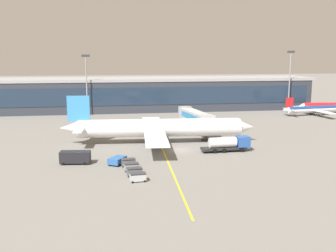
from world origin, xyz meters
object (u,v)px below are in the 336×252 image
at_px(lavatory_truck, 75,157).
at_px(commuter_jet_near, 316,109).
at_px(pushback_tug, 118,160).
at_px(baggage_cart_2, 131,167).
at_px(fuel_tanker, 229,144).
at_px(baggage_cart_0, 138,177).
at_px(main_airliner, 159,128).
at_px(baggage_cart_1, 134,172).
at_px(baggage_cart_3, 128,162).

xyz_separation_m(lavatory_truck, commuter_jet_near, (79.49, 52.08, 0.79)).
distance_m(pushback_tug, baggage_cart_2, 5.45).
distance_m(fuel_tanker, pushback_tug, 25.48).
bearing_deg(baggage_cart_0, baggage_cart_2, 96.36).
distance_m(main_airliner, fuel_tanker, 17.83).
distance_m(baggage_cart_1, commuter_jet_near, 92.29).
xyz_separation_m(baggage_cart_2, commuter_jet_near, (68.89, 58.62, 1.43)).
distance_m(main_airliner, baggage_cart_0, 29.79).
relative_size(main_airliner, baggage_cart_1, 16.66).
bearing_deg(lavatory_truck, commuter_jet_near, 33.23).
distance_m(pushback_tug, baggage_cart_0, 11.68).
bearing_deg(baggage_cart_3, baggage_cart_2, -83.64).
bearing_deg(main_airliner, baggage_cart_1, -106.76).
relative_size(pushback_tug, baggage_cart_1, 1.58).
xyz_separation_m(fuel_tanker, pushback_tug, (-24.55, -6.78, -0.90)).
bearing_deg(main_airliner, baggage_cart_2, -109.80).
xyz_separation_m(pushback_tug, commuter_jet_near, (71.24, 53.70, 1.37)).
relative_size(baggage_cart_1, commuter_jet_near, 0.10).
bearing_deg(commuter_jet_near, baggage_cart_2, -139.61).
relative_size(main_airliner, baggage_cart_0, 16.66).
relative_size(baggage_cart_3, commuter_jet_near, 0.10).
height_order(fuel_tanker, baggage_cart_0, fuel_tanker).
distance_m(baggage_cart_2, baggage_cart_3, 3.20).
relative_size(fuel_tanker, commuter_jet_near, 0.40).
bearing_deg(lavatory_truck, baggage_cart_2, -31.66).
relative_size(baggage_cart_0, baggage_cart_3, 1.00).
xyz_separation_m(main_airliner, fuel_tanker, (14.15, -10.66, -2.03)).
bearing_deg(pushback_tug, baggage_cart_3, -40.98).
xyz_separation_m(pushback_tug, baggage_cart_1, (2.70, -8.09, -0.07)).
bearing_deg(pushback_tug, commuter_jet_near, 37.01).
relative_size(lavatory_truck, pushback_tug, 1.36).
bearing_deg(baggage_cart_1, lavatory_truck, 138.43).
height_order(main_airliner, fuel_tanker, main_airliner).
height_order(baggage_cart_0, baggage_cart_1, same).
xyz_separation_m(lavatory_truck, baggage_cart_3, (10.25, -3.36, -0.64)).
height_order(baggage_cart_2, baggage_cart_3, same).
height_order(lavatory_truck, baggage_cart_2, lavatory_truck).
xyz_separation_m(main_airliner, baggage_cart_0, (-7.34, -28.72, -2.99)).
bearing_deg(baggage_cart_1, baggage_cart_0, -83.64).
bearing_deg(baggage_cart_1, pushback_tug, 108.48).
distance_m(fuel_tanker, commuter_jet_near, 66.20).
height_order(pushback_tug, commuter_jet_near, commuter_jet_near).
height_order(main_airliner, baggage_cart_3, main_airliner).
relative_size(pushback_tug, baggage_cart_3, 1.58).
bearing_deg(fuel_tanker, commuter_jet_near, 45.14).
xyz_separation_m(baggage_cart_0, baggage_cart_2, (-0.71, 6.36, 0.00)).
xyz_separation_m(lavatory_truck, baggage_cart_1, (10.96, -9.72, -0.64)).
bearing_deg(pushback_tug, fuel_tanker, 15.45).
relative_size(baggage_cart_2, baggage_cart_3, 1.00).
xyz_separation_m(main_airliner, baggage_cart_2, (-8.05, -22.36, -2.99)).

